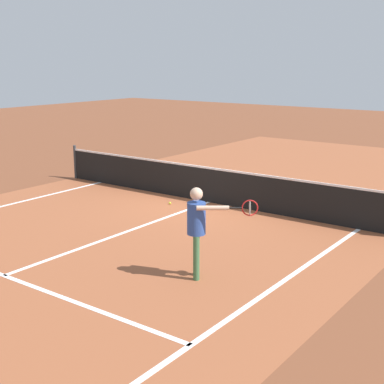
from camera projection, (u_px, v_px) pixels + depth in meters
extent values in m
plane|color=brown|center=(209.00, 202.00, 14.71)|extent=(60.00, 60.00, 0.00)
cube|color=#9E5433|center=(209.00, 202.00, 14.71)|extent=(10.62, 24.40, 0.00)
cube|color=white|center=(210.00, 332.00, 7.68)|extent=(0.10, 11.89, 0.01)
cube|color=white|center=(4.00, 276.00, 9.69)|extent=(8.22, 0.10, 0.01)
cube|color=white|center=(127.00, 231.00, 12.20)|extent=(0.10, 6.40, 0.01)
cylinder|color=#33383D|center=(75.00, 162.00, 17.58)|extent=(0.09, 0.09, 1.07)
cube|color=black|center=(209.00, 186.00, 14.60)|extent=(10.44, 0.02, 0.91)
cube|color=white|center=(209.00, 168.00, 14.49)|extent=(10.44, 0.03, 0.05)
cylinder|color=#3F7247|center=(196.00, 254.00, 9.63)|extent=(0.11, 0.11, 0.80)
cylinder|color=#3F7247|center=(196.00, 258.00, 9.42)|extent=(0.11, 0.11, 0.80)
cylinder|color=#2D4C99|center=(196.00, 218.00, 9.36)|extent=(0.32, 0.32, 0.56)
sphere|color=beige|center=(196.00, 194.00, 9.26)|extent=(0.22, 0.22, 0.22)
cylinder|color=beige|center=(196.00, 215.00, 9.53)|extent=(0.08, 0.08, 0.54)
cylinder|color=beige|center=(213.00, 208.00, 9.15)|extent=(0.49, 0.39, 0.08)
cylinder|color=black|center=(236.00, 208.00, 9.15)|extent=(0.19, 0.15, 0.03)
torus|color=red|center=(250.00, 208.00, 9.15)|extent=(0.24, 0.19, 0.28)
cylinder|color=silver|center=(250.00, 208.00, 9.15)|extent=(0.15, 0.20, 0.25)
sphere|color=#CCE033|center=(170.00, 203.00, 14.48)|extent=(0.07, 0.07, 0.07)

